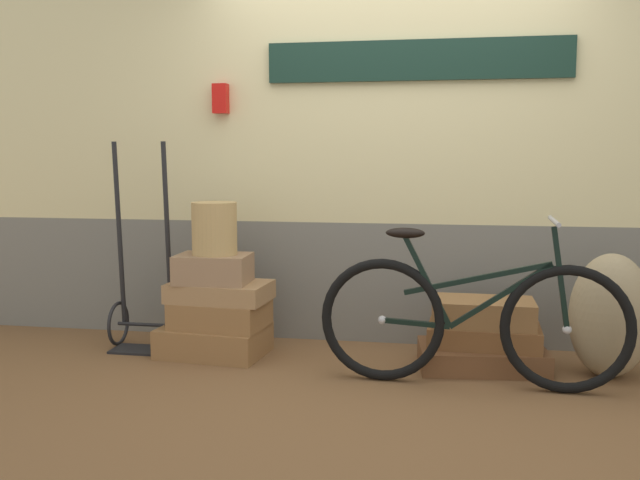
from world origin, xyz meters
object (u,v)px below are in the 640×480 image
(suitcase_0, at_px, (214,340))
(suitcase_5, at_px, (484,335))
(luggage_trolley, at_px, (144,302))
(wicker_basket, at_px, (214,228))
(bicycle, at_px, (471,321))
(suitcase_3, at_px, (213,269))
(burlap_sack, at_px, (610,316))
(suitcase_1, at_px, (220,314))
(suitcase_6, at_px, (483,312))
(suitcase_4, at_px, (482,357))
(suitcase_2, at_px, (220,291))

(suitcase_0, relative_size, suitcase_5, 0.99)
(suitcase_0, xyz_separation_m, luggage_trolley, (-0.51, 0.08, 0.22))
(suitcase_0, height_order, wicker_basket, wicker_basket)
(suitcase_0, distance_m, bicycle, 1.68)
(suitcase_3, height_order, burlap_sack, burlap_sack)
(suitcase_1, xyz_separation_m, suitcase_6, (1.66, 0.02, 0.07))
(suitcase_1, xyz_separation_m, bicycle, (1.57, -0.36, 0.10))
(suitcase_1, xyz_separation_m, suitcase_5, (1.66, 0.01, -0.07))
(suitcase_3, relative_size, luggage_trolley, 0.33)
(suitcase_4, relative_size, luggage_trolley, 0.54)
(burlap_sack, bearing_deg, suitcase_1, 178.73)
(suitcase_4, bearing_deg, suitcase_0, 173.88)
(suitcase_5, height_order, bicycle, bicycle)
(suitcase_4, xyz_separation_m, burlap_sack, (0.72, -0.05, 0.30))
(suitcase_6, bearing_deg, suitcase_5, -36.44)
(wicker_basket, xyz_separation_m, burlap_sack, (2.40, -0.04, -0.46))
(suitcase_0, bearing_deg, burlap_sack, 4.27)
(suitcase_5, distance_m, bicycle, 0.42)
(suitcase_6, distance_m, luggage_trolley, 2.21)
(bicycle, bearing_deg, suitcase_6, 77.48)
(suitcase_2, bearing_deg, suitcase_3, -142.41)
(suitcase_2, relative_size, bicycle, 0.37)
(suitcase_6, distance_m, bicycle, 0.39)
(suitcase_5, relative_size, burlap_sack, 0.91)
(suitcase_3, bearing_deg, wicker_basket, 22.51)
(suitcase_6, xyz_separation_m, burlap_sack, (0.71, -0.07, 0.02))
(suitcase_3, relative_size, burlap_sack, 0.63)
(suitcase_3, relative_size, suitcase_4, 0.61)
(wicker_basket, xyz_separation_m, luggage_trolley, (-0.53, 0.09, -0.51))
(wicker_basket, bearing_deg, burlap_sack, -1.03)
(suitcase_3, bearing_deg, suitcase_2, 31.46)
(suitcase_4, distance_m, wicker_basket, 1.84)
(luggage_trolley, xyz_separation_m, bicycle, (2.13, -0.45, 0.06))
(suitcase_4, bearing_deg, suitcase_5, 54.67)
(suitcase_6, bearing_deg, burlap_sack, -4.70)
(suitcase_6, relative_size, wicker_basket, 1.81)
(suitcase_0, height_order, suitcase_1, suitcase_1)
(suitcase_2, distance_m, suitcase_3, 0.16)
(suitcase_1, relative_size, luggage_trolley, 0.42)
(suitcase_5, distance_m, suitcase_6, 0.14)
(suitcase_3, height_order, suitcase_6, suitcase_3)
(luggage_trolley, bearing_deg, wicker_basket, -9.96)
(suitcase_4, bearing_deg, luggage_trolley, 171.85)
(suitcase_1, relative_size, wicker_basket, 1.73)
(suitcase_0, bearing_deg, wicker_basket, -25.99)
(suitcase_0, distance_m, suitcase_3, 0.48)
(suitcase_1, relative_size, bicycle, 0.34)
(suitcase_3, distance_m, bicycle, 1.66)
(suitcase_2, bearing_deg, bicycle, -8.63)
(suitcase_2, xyz_separation_m, wicker_basket, (-0.02, -0.02, 0.41))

